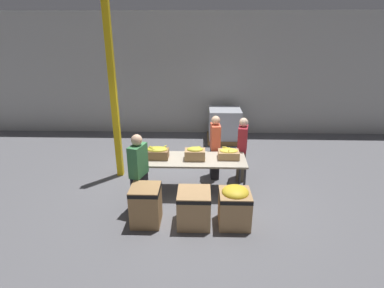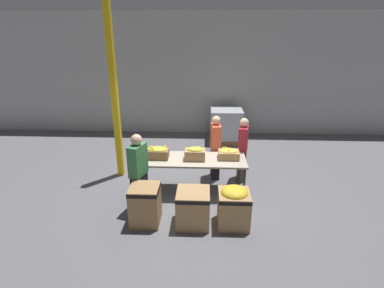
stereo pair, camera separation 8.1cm
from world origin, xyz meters
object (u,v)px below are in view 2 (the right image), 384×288
object	(u,v)px
pallet_stack_0	(226,125)
donation_bin_0	(145,203)
support_pillar	(114,95)
donation_bin_2	(234,205)
volunteer_2	(243,150)
banana_box_1	(195,153)
donation_bin_1	(193,206)
volunteer_0	(215,148)
sorting_table	(192,161)
volunteer_1	(139,173)
banana_box_2	(229,154)
banana_box_0	(157,152)

from	to	relation	value
pallet_stack_0	donation_bin_0	bearing A→B (deg)	-110.98
support_pillar	donation_bin_2	bearing A→B (deg)	-37.16
volunteer_2	pallet_stack_0	xyz separation A→B (m)	(-0.21, 2.75, -0.24)
banana_box_1	donation_bin_1	distance (m)	1.32
volunteer_0	donation_bin_0	distance (m)	2.39
donation_bin_1	support_pillar	xyz separation A→B (m)	(-1.89, 1.99, 1.64)
donation_bin_1	support_pillar	size ratio (longest dim) A/B	0.17
sorting_table	support_pillar	distance (m)	2.34
volunteer_0	volunteer_1	bearing A→B (deg)	-50.48
banana_box_2	donation_bin_1	distance (m)	1.56
sorting_table	donation_bin_2	size ratio (longest dim) A/B	3.01
banana_box_0	banana_box_2	size ratio (longest dim) A/B	1.09
donation_bin_0	donation_bin_2	world-z (taller)	donation_bin_2
volunteer_0	donation_bin_1	world-z (taller)	volunteer_0
volunteer_0	pallet_stack_0	world-z (taller)	volunteer_0
banana_box_0	volunteer_1	bearing A→B (deg)	-108.43
donation_bin_0	pallet_stack_0	world-z (taller)	pallet_stack_0
banana_box_0	volunteer_2	size ratio (longest dim) A/B	0.32
volunteer_1	banana_box_1	bearing A→B (deg)	-38.30
banana_box_0	volunteer_0	world-z (taller)	volunteer_0
banana_box_2	pallet_stack_0	size ratio (longest dim) A/B	0.41
banana_box_2	support_pillar	world-z (taller)	support_pillar
volunteer_1	support_pillar	size ratio (longest dim) A/B	0.40
banana_box_1	donation_bin_0	bearing A→B (deg)	-126.22
banana_box_0	donation_bin_2	xyz separation A→B (m)	(1.57, -1.24, -0.51)
pallet_stack_0	banana_box_2	bearing A→B (deg)	-92.83
banana_box_0	support_pillar	bearing A→B (deg)	144.61
banana_box_1	donation_bin_1	world-z (taller)	banana_box_1
volunteer_2	support_pillar	size ratio (longest dim) A/B	0.38
banana_box_2	volunteer_0	distance (m)	0.72
volunteer_2	donation_bin_1	xyz separation A→B (m)	(-1.09, -1.86, -0.40)
sorting_table	pallet_stack_0	size ratio (longest dim) A/B	2.13
donation_bin_2	support_pillar	xyz separation A→B (m)	(-2.63, 1.99, 1.59)
volunteer_1	volunteer_2	distance (m)	2.58
volunteer_1	support_pillar	xyz separation A→B (m)	(-0.80, 1.51, 1.21)
banana_box_0	donation_bin_1	xyz separation A→B (m)	(0.83, -1.24, -0.56)
pallet_stack_0	donation_bin_1	bearing A→B (deg)	-100.85
banana_box_0	banana_box_1	world-z (taller)	banana_box_1
banana_box_2	volunteer_2	bearing A→B (deg)	57.40
pallet_stack_0	volunteer_0	bearing A→B (deg)	-99.10
volunteer_2	banana_box_1	bearing A→B (deg)	-47.35
volunteer_1	donation_bin_0	bearing A→B (deg)	-139.59
banana_box_0	donation_bin_2	distance (m)	2.06
banana_box_0	support_pillar	world-z (taller)	support_pillar
banana_box_1	volunteer_1	size ratio (longest dim) A/B	0.28
pallet_stack_0	support_pillar	bearing A→B (deg)	-136.56
volunteer_2	donation_bin_2	distance (m)	1.93
volunteer_0	volunteer_2	distance (m)	0.64
banana_box_0	donation_bin_2	world-z (taller)	banana_box_0
banana_box_0	banana_box_1	size ratio (longest dim) A/B	1.13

